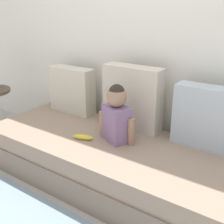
{
  "coord_description": "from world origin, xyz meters",
  "views": [
    {
      "loc": [
        1.13,
        -1.63,
        1.38
      ],
      "look_at": [
        0.02,
        0.0,
        0.62
      ],
      "focal_mm": 44.73,
      "sensor_mm": 36.0,
      "label": 1
    }
  ],
  "objects_px": {
    "couch": "(110,161)",
    "toddler": "(117,114)",
    "banana": "(83,137)",
    "throw_pillow_right": "(214,119)",
    "throw_pillow_center": "(132,98)",
    "throw_pillow_left": "(72,90)"
  },
  "relations": [
    {
      "from": "couch",
      "to": "toddler",
      "type": "height_order",
      "value": "toddler"
    },
    {
      "from": "toddler",
      "to": "banana",
      "type": "bearing_deg",
      "value": -147.87
    },
    {
      "from": "throw_pillow_right",
      "to": "toddler",
      "type": "xyz_separation_m",
      "value": [
        -0.66,
        -0.29,
        -0.01
      ]
    },
    {
      "from": "throw_pillow_center",
      "to": "banana",
      "type": "relative_size",
      "value": 3.19
    },
    {
      "from": "throw_pillow_center",
      "to": "banana",
      "type": "height_order",
      "value": "throw_pillow_center"
    },
    {
      "from": "throw_pillow_center",
      "to": "banana",
      "type": "xyz_separation_m",
      "value": [
        -0.2,
        -0.43,
        -0.25
      ]
    },
    {
      "from": "couch",
      "to": "throw_pillow_center",
      "type": "xyz_separation_m",
      "value": [
        0.0,
        0.33,
        0.46
      ]
    },
    {
      "from": "throw_pillow_left",
      "to": "banana",
      "type": "xyz_separation_m",
      "value": [
        0.49,
        -0.43,
        -0.2
      ]
    },
    {
      "from": "throw_pillow_left",
      "to": "throw_pillow_center",
      "type": "height_order",
      "value": "throw_pillow_center"
    },
    {
      "from": "toddler",
      "to": "banana",
      "type": "xyz_separation_m",
      "value": [
        -0.23,
        -0.14,
        -0.2
      ]
    },
    {
      "from": "couch",
      "to": "toddler",
      "type": "bearing_deg",
      "value": 53.46
    },
    {
      "from": "throw_pillow_left",
      "to": "throw_pillow_right",
      "type": "distance_m",
      "value": 1.38
    },
    {
      "from": "couch",
      "to": "throw_pillow_left",
      "type": "xyz_separation_m",
      "value": [
        -0.69,
        0.33,
        0.41
      ]
    },
    {
      "from": "throw_pillow_right",
      "to": "toddler",
      "type": "height_order",
      "value": "throw_pillow_right"
    },
    {
      "from": "throw_pillow_right",
      "to": "couch",
      "type": "bearing_deg",
      "value": -154.32
    },
    {
      "from": "couch",
      "to": "toddler",
      "type": "distance_m",
      "value": 0.41
    },
    {
      "from": "toddler",
      "to": "throw_pillow_center",
      "type": "bearing_deg",
      "value": 95.97
    },
    {
      "from": "banana",
      "to": "throw_pillow_right",
      "type": "bearing_deg",
      "value": 26.05
    },
    {
      "from": "toddler",
      "to": "banana",
      "type": "height_order",
      "value": "toddler"
    },
    {
      "from": "couch",
      "to": "throw_pillow_center",
      "type": "height_order",
      "value": "throw_pillow_center"
    },
    {
      "from": "banana",
      "to": "throw_pillow_left",
      "type": "bearing_deg",
      "value": 138.59
    },
    {
      "from": "throw_pillow_left",
      "to": "throw_pillow_center",
      "type": "relative_size",
      "value": 0.87
    }
  ]
}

